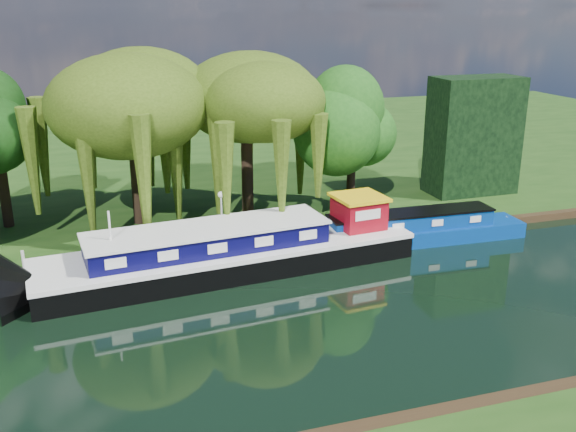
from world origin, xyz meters
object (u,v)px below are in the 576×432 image
object	(u,v)px
dutch_barge	(232,251)
red_dinghy	(104,294)
white_cruiser	(507,231)
narrowboat	(410,231)

from	to	relation	value
dutch_barge	red_dinghy	distance (m)	6.62
red_dinghy	dutch_barge	bearing A→B (deg)	-84.93
dutch_barge	white_cruiser	distance (m)	17.25
red_dinghy	white_cruiser	xyz separation A→B (m)	(23.67, 1.85, 0.00)
dutch_barge	narrowboat	bearing A→B (deg)	-1.03
red_dinghy	white_cruiser	distance (m)	23.74
white_cruiser	dutch_barge	bearing A→B (deg)	78.53
dutch_barge	red_dinghy	size ratio (longest dim) A/B	6.17
narrowboat	white_cruiser	world-z (taller)	narrowboat
dutch_barge	red_dinghy	world-z (taller)	dutch_barge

